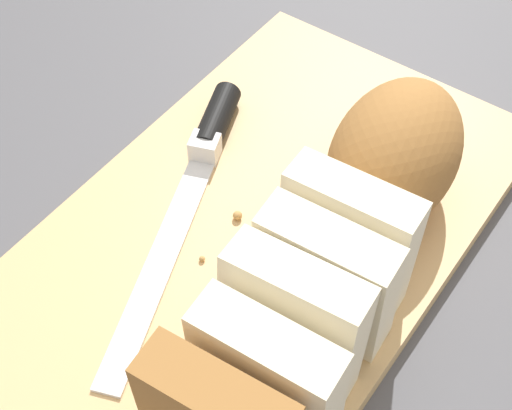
{
  "coord_description": "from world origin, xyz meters",
  "views": [
    {
      "loc": [
        0.28,
        0.22,
        0.49
      ],
      "look_at": [
        0.0,
        0.0,
        0.05
      ],
      "focal_mm": 53.86,
      "sensor_mm": 36.0,
      "label": 1
    }
  ],
  "objects": [
    {
      "name": "ground_plane",
      "position": [
        0.0,
        0.0,
        0.0
      ],
      "size": [
        3.0,
        3.0,
        0.0
      ],
      "primitive_type": "plane",
      "color": "#4C4C51"
    },
    {
      "name": "cutting_board",
      "position": [
        0.0,
        0.0,
        0.01
      ],
      "size": [
        0.48,
        0.29,
        0.02
      ],
      "primitive_type": "cube",
      "rotation": [
        0.0,
        0.0,
        0.03
      ],
      "color": "tan",
      "rests_on": "ground_plane"
    },
    {
      "name": "bread_loaf",
      "position": [
        -0.0,
        0.08,
        0.07
      ],
      "size": [
        0.34,
        0.13,
        0.1
      ],
      "rotation": [
        0.0,
        0.0,
        0.13
      ],
      "color": "#996633",
      "rests_on": "cutting_board"
    },
    {
      "name": "bread_knife",
      "position": [
        -0.03,
        -0.08,
        0.03
      ],
      "size": [
        0.28,
        0.13,
        0.02
      ],
      "rotation": [
        0.0,
        0.0,
        0.39
      ],
      "color": "silver",
      "rests_on": "cutting_board"
    },
    {
      "name": "crumb_near_knife",
      "position": [
        -0.02,
        0.04,
        0.02
      ],
      "size": [
        0.0,
        0.0,
        0.0
      ],
      "primitive_type": "sphere",
      "color": "tan",
      "rests_on": "cutting_board"
    },
    {
      "name": "crumb_near_loaf",
      "position": [
        0.05,
        -0.01,
        0.02
      ],
      "size": [
        0.0,
        0.0,
        0.0
      ],
      "primitive_type": "sphere",
      "color": "tan",
      "rests_on": "cutting_board"
    },
    {
      "name": "crumb_stray_left",
      "position": [
        -0.0,
        -0.02,
        0.02
      ],
      "size": [
        0.01,
        0.01,
        0.01
      ],
      "primitive_type": "sphere",
      "color": "tan",
      "rests_on": "cutting_board"
    }
  ]
}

